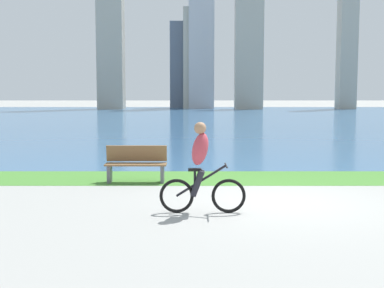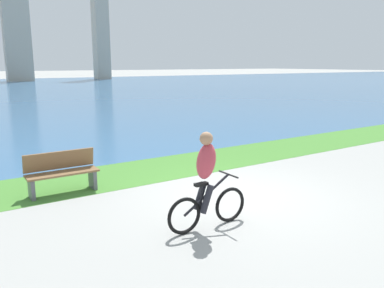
{
  "view_description": "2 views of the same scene",
  "coord_description": "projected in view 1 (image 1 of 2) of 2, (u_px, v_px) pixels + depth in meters",
  "views": [
    {
      "loc": [
        -1.63,
        -10.1,
        2.18
      ],
      "look_at": [
        -1.63,
        0.5,
        1.12
      ],
      "focal_mm": 47.31,
      "sensor_mm": 36.0,
      "label": 1
    },
    {
      "loc": [
        -5.08,
        -6.08,
        2.76
      ],
      "look_at": [
        -1.19,
        -0.12,
        1.28
      ],
      "focal_mm": 36.43,
      "sensor_mm": 36.0,
      "label": 2
    }
  ],
  "objects": [
    {
      "name": "bench_near_path",
      "position": [
        136.0,
        164.0,
        12.45
      ],
      "size": [
        1.5,
        0.47,
        0.9
      ],
      "color": "brown",
      "rests_on": "ground"
    },
    {
      "name": "grass_strip_bayside",
      "position": [
        255.0,
        178.0,
        13.08
      ],
      "size": [
        120.0,
        2.23,
        0.01
      ],
      "primitive_type": "cube",
      "color": "#478433",
      "rests_on": "ground"
    },
    {
      "name": "bay_water_surface",
      "position": [
        209.0,
        117.0,
        48.05
      ],
      "size": [
        300.0,
        68.04,
        0.0
      ],
      "primitive_type": "cube",
      "color": "#386693",
      "rests_on": "ground"
    },
    {
      "name": "cyclist_lead",
      "position": [
        201.0,
        168.0,
        9.19
      ],
      "size": [
        1.58,
        0.52,
        1.67
      ],
      "color": "black",
      "rests_on": "ground"
    },
    {
      "name": "ground_plane",
      "position": [
        272.0,
        201.0,
        10.27
      ],
      "size": [
        300.0,
        300.0,
        0.0
      ],
      "primitive_type": "plane",
      "color": "#9E9E99"
    },
    {
      "name": "city_skyline_far_shore",
      "position": [
        197.0,
        32.0,
        72.12
      ],
      "size": [
        36.17,
        9.56,
        25.48
      ],
      "color": "#ADA899",
      "rests_on": "ground"
    }
  ]
}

